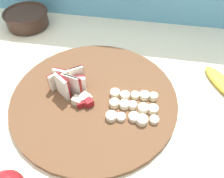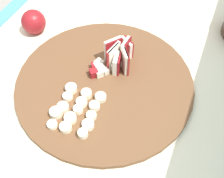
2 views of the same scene
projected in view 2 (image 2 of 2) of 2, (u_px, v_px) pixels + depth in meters
tiled_countertop at (112, 142)px, 1.08m from camera, size 1.57×0.86×0.90m
cutting_board at (104, 82)px, 0.69m from camera, size 0.46×0.46×0.01m
apple_wedge_fan at (120, 55)px, 0.70m from camera, size 0.10×0.08×0.07m
apple_dice_pile at (102, 68)px, 0.70m from camera, size 0.08×0.08×0.02m
banana_slice_rows at (77, 110)px, 0.62m from camera, size 0.14×0.11×0.02m
whole_apple at (34, 22)px, 0.79m from camera, size 0.07×0.07×0.07m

